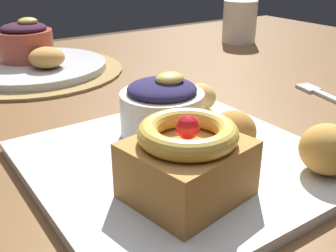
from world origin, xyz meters
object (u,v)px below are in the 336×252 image
at_px(fritter_front, 234,132).
at_px(fork, 323,95).
at_px(fritter_back, 327,149).
at_px(coffee_mug, 240,22).
at_px(berry_ramekin, 162,108).
at_px(back_plate, 35,67).
at_px(front_plate, 179,163).
at_px(fritter_middle, 200,97).
at_px(cake_slice, 187,161).
at_px(back_pastry, 47,58).
at_px(back_ramekin, 25,41).

xyz_separation_m(fritter_front, fork, (0.26, 0.07, -0.03)).
height_order(fritter_back, coffee_mug, coffee_mug).
distance_m(berry_ramekin, back_plate, 0.37).
distance_m(front_plate, fritter_middle, 0.14).
height_order(cake_slice, fritter_middle, cake_slice).
distance_m(fritter_middle, fork, 0.22).
bearing_deg(back_pastry, front_plate, -90.04).
height_order(back_plate, back_pastry, back_pastry).
relative_size(fritter_front, back_pastry, 0.80).
height_order(fritter_front, back_plate, fritter_front).
distance_m(front_plate, berry_ramekin, 0.07).
bearing_deg(cake_slice, fritter_back, -17.73).
height_order(front_plate, fritter_back, fritter_back).
relative_size(back_ramekin, back_pastry, 1.63).
bearing_deg(fork, coffee_mug, -11.33).
bearing_deg(fritter_front, fritter_middle, 67.68).
bearing_deg(fritter_front, fork, 16.12).
bearing_deg(cake_slice, fritter_middle, 48.28).
bearing_deg(berry_ramekin, fork, -0.78).
height_order(front_plate, fork, front_plate).
bearing_deg(back_pastry, berry_ramekin, -86.91).
distance_m(fritter_middle, coffee_mug, 0.49).
bearing_deg(fritter_back, back_ramekin, 100.87).
xyz_separation_m(fritter_back, back_pastry, (-0.10, 0.49, -0.00)).
xyz_separation_m(fritter_back, back_ramekin, (-0.11, 0.56, 0.01)).
bearing_deg(fritter_front, berry_ramekin, 114.81).
bearing_deg(cake_slice, fritter_front, 23.27).
height_order(cake_slice, fritter_back, cake_slice).
bearing_deg(berry_ramekin, front_plate, -107.39).
height_order(cake_slice, back_plate, cake_slice).
bearing_deg(fritter_front, fritter_back, -61.79).
height_order(cake_slice, back_ramekin, back_ramekin).
xyz_separation_m(front_plate, cake_slice, (-0.03, -0.06, 0.04)).
xyz_separation_m(front_plate, back_pastry, (0.00, 0.39, 0.03)).
bearing_deg(fork, back_pastry, 55.92).
height_order(back_plate, back_ramekin, back_ramekin).
distance_m(front_plate, back_pastry, 0.39).
relative_size(back_plate, coffee_mug, 2.64).
distance_m(cake_slice, back_ramekin, 0.52).
height_order(cake_slice, fork, cake_slice).
bearing_deg(fork, front_plate, 112.89).
bearing_deg(front_plate, fritter_front, -20.52).
distance_m(back_ramekin, coffee_mug, 0.49).
distance_m(cake_slice, back_plate, 0.49).
relative_size(front_plate, fritter_front, 5.82).
bearing_deg(back_plate, fritter_front, -81.82).
relative_size(fritter_front, fritter_middle, 1.14).
bearing_deg(fritter_back, fork, 35.90).
bearing_deg(coffee_mug, back_ramekin, 173.73).
bearing_deg(cake_slice, back_ramekin, 87.44).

